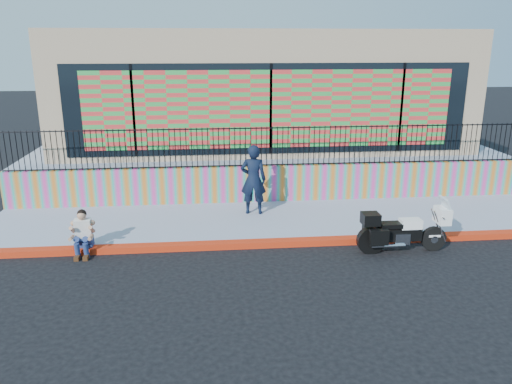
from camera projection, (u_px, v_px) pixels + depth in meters
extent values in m
plane|color=black|center=(291.00, 245.00, 12.39)|extent=(90.00, 90.00, 0.00)
cube|color=#B5250C|center=(291.00, 242.00, 12.37)|extent=(16.00, 0.30, 0.15)
cube|color=#99A2B8|center=(281.00, 220.00, 13.94)|extent=(16.00, 3.00, 0.15)
cube|color=#DD3A96|center=(274.00, 183.00, 15.29)|extent=(16.00, 0.20, 1.10)
cube|color=#99A2B8|center=(257.00, 152.00, 20.18)|extent=(16.00, 10.00, 1.25)
cube|color=tan|center=(258.00, 86.00, 19.24)|extent=(14.00, 8.00, 4.00)
cube|color=black|center=(271.00, 109.00, 15.52)|extent=(12.60, 0.04, 2.80)
cube|color=red|center=(271.00, 109.00, 15.49)|extent=(11.48, 0.02, 2.40)
cylinder|color=black|center=(433.00, 239.00, 12.01)|extent=(0.60, 0.13, 0.60)
cylinder|color=black|center=(371.00, 241.00, 11.86)|extent=(0.60, 0.13, 0.60)
cube|color=black|center=(403.00, 234.00, 11.89)|extent=(0.86, 0.25, 0.31)
cube|color=silver|center=(401.00, 237.00, 11.91)|extent=(0.36, 0.31, 0.27)
cube|color=white|center=(410.00, 224.00, 11.83)|extent=(0.50, 0.29, 0.22)
cube|color=black|center=(391.00, 225.00, 11.79)|extent=(0.50, 0.31, 0.11)
cube|color=white|center=(442.00, 215.00, 11.85)|extent=(0.27, 0.47, 0.38)
cube|color=silver|center=(445.00, 204.00, 11.77)|extent=(0.17, 0.42, 0.31)
cube|color=black|center=(371.00, 219.00, 11.70)|extent=(0.40, 0.38, 0.27)
cube|color=black|center=(379.00, 237.00, 11.55)|extent=(0.44, 0.16, 0.36)
cube|color=black|center=(371.00, 229.00, 12.07)|extent=(0.44, 0.16, 0.36)
cube|color=white|center=(434.00, 235.00, 11.98)|extent=(0.29, 0.15, 0.05)
imported|color=black|center=(253.00, 180.00, 14.02)|extent=(0.79, 0.58, 1.99)
cube|color=navy|center=(85.00, 242.00, 11.94)|extent=(0.36, 0.28, 0.18)
cube|color=silver|center=(83.00, 229.00, 11.80)|extent=(0.38, 0.27, 0.54)
sphere|color=tan|center=(82.00, 216.00, 11.66)|extent=(0.21, 0.21, 0.21)
cube|color=#472814|center=(77.00, 257.00, 11.57)|extent=(0.11, 0.26, 0.10)
cube|color=#472814|center=(86.00, 257.00, 11.58)|extent=(0.11, 0.26, 0.10)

